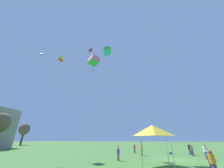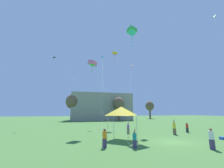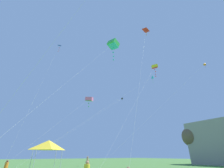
{
  "view_description": "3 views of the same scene",
  "coord_description": "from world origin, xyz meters",
  "px_view_note": "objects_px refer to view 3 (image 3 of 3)",
  "views": [
    {
      "loc": [
        -19.87,
        4.34,
        2.51
      ],
      "look_at": [
        -3.01,
        8.04,
        10.06
      ],
      "focal_mm": 20.0,
      "sensor_mm": 36.0,
      "label": 1
    },
    {
      "loc": [
        -11.03,
        -14.74,
        3.21
      ],
      "look_at": [
        -3.9,
        10.95,
        8.2
      ],
      "focal_mm": 24.0,
      "sensor_mm": 36.0,
      "label": 2
    },
    {
      "loc": [
        15.76,
        -0.89,
        2.18
      ],
      "look_at": [
        -3.93,
        11.69,
        13.35
      ],
      "focal_mm": 24.0,
      "sensor_mm": 36.0,
      "label": 3
    }
  ],
  "objects_px": {
    "festival_tent": "(48,145)",
    "kite_orange_diamond_0": "(204,64)",
    "person_orange_shirt": "(6,167)",
    "kite_red_delta_7": "(146,31)",
    "person_purple_shirt": "(88,168)",
    "kite_green_box_8": "(113,44)",
    "kite_pink_box_2": "(89,99)",
    "kite_yellow_box_4": "(155,67)",
    "kite_cyan_diamond_1": "(152,77)",
    "kite_black_delta_6": "(120,100)",
    "kite_blue_delta_3": "(59,47)"
  },
  "relations": [
    {
      "from": "festival_tent",
      "to": "kite_green_box_8",
      "type": "relative_size",
      "value": 0.2
    },
    {
      "from": "person_purple_shirt",
      "to": "kite_cyan_diamond_1",
      "type": "height_order",
      "value": "kite_cyan_diamond_1"
    },
    {
      "from": "kite_orange_diamond_0",
      "to": "kite_green_box_8",
      "type": "xyz_separation_m",
      "value": [
        -6.19,
        -14.82,
        2.05
      ]
    },
    {
      "from": "person_orange_shirt",
      "to": "kite_yellow_box_4",
      "type": "bearing_deg",
      "value": -95.33
    },
    {
      "from": "kite_blue_delta_3",
      "to": "kite_black_delta_6",
      "type": "relative_size",
      "value": 0.92
    },
    {
      "from": "person_purple_shirt",
      "to": "person_orange_shirt",
      "type": "xyz_separation_m",
      "value": [
        -5.49,
        -8.0,
        0.07
      ]
    },
    {
      "from": "kite_orange_diamond_0",
      "to": "kite_green_box_8",
      "type": "distance_m",
      "value": 16.19
    },
    {
      "from": "person_orange_shirt",
      "to": "kite_orange_diamond_0",
      "type": "height_order",
      "value": "kite_orange_diamond_0"
    },
    {
      "from": "kite_blue_delta_3",
      "to": "kite_yellow_box_4",
      "type": "xyz_separation_m",
      "value": [
        8.4,
        16.74,
        -3.39
      ]
    },
    {
      "from": "person_orange_shirt",
      "to": "kite_red_delta_7",
      "type": "xyz_separation_m",
      "value": [
        10.42,
        15.14,
        20.83
      ]
    },
    {
      "from": "kite_yellow_box_4",
      "to": "person_purple_shirt",
      "type": "bearing_deg",
      "value": -97.35
    },
    {
      "from": "person_orange_shirt",
      "to": "kite_orange_diamond_0",
      "type": "bearing_deg",
      "value": -104.73
    },
    {
      "from": "kite_black_delta_6",
      "to": "kite_green_box_8",
      "type": "distance_m",
      "value": 19.0
    },
    {
      "from": "kite_pink_box_2",
      "to": "kite_yellow_box_4",
      "type": "xyz_separation_m",
      "value": [
        7.02,
        10.26,
        6.58
      ]
    },
    {
      "from": "kite_cyan_diamond_1",
      "to": "kite_yellow_box_4",
      "type": "relative_size",
      "value": 1.26
    },
    {
      "from": "kite_pink_box_2",
      "to": "kite_green_box_8",
      "type": "bearing_deg",
      "value": 2.37
    },
    {
      "from": "festival_tent",
      "to": "kite_yellow_box_4",
      "type": "relative_size",
      "value": 0.21
    },
    {
      "from": "person_purple_shirt",
      "to": "person_orange_shirt",
      "type": "height_order",
      "value": "person_purple_shirt"
    },
    {
      "from": "festival_tent",
      "to": "kite_cyan_diamond_1",
      "type": "relative_size",
      "value": 0.17
    },
    {
      "from": "person_purple_shirt",
      "to": "kite_black_delta_6",
      "type": "distance_m",
      "value": 23.89
    },
    {
      "from": "person_purple_shirt",
      "to": "kite_orange_diamond_0",
      "type": "height_order",
      "value": "kite_orange_diamond_0"
    },
    {
      "from": "person_orange_shirt",
      "to": "person_purple_shirt",
      "type": "bearing_deg",
      "value": -110.52
    },
    {
      "from": "festival_tent",
      "to": "kite_orange_diamond_0",
      "type": "relative_size",
      "value": 0.22
    },
    {
      "from": "kite_yellow_box_4",
      "to": "kite_green_box_8",
      "type": "bearing_deg",
      "value": -87.39
    },
    {
      "from": "person_orange_shirt",
      "to": "kite_pink_box_2",
      "type": "height_order",
      "value": "kite_pink_box_2"
    },
    {
      "from": "person_purple_shirt",
      "to": "kite_red_delta_7",
      "type": "height_order",
      "value": "kite_red_delta_7"
    },
    {
      "from": "person_orange_shirt",
      "to": "festival_tent",
      "type": "bearing_deg",
      "value": -114.46
    },
    {
      "from": "kite_orange_diamond_0",
      "to": "kite_green_box_8",
      "type": "relative_size",
      "value": 0.9
    },
    {
      "from": "kite_black_delta_6",
      "to": "kite_green_box_8",
      "type": "relative_size",
      "value": 1.22
    },
    {
      "from": "kite_black_delta_6",
      "to": "person_orange_shirt",
      "type": "bearing_deg",
      "value": -71.97
    },
    {
      "from": "festival_tent",
      "to": "kite_cyan_diamond_1",
      "type": "distance_m",
      "value": 23.38
    },
    {
      "from": "festival_tent",
      "to": "kite_blue_delta_3",
      "type": "height_order",
      "value": "kite_blue_delta_3"
    },
    {
      "from": "kite_green_box_8",
      "to": "kite_cyan_diamond_1",
      "type": "bearing_deg",
      "value": 104.76
    },
    {
      "from": "person_orange_shirt",
      "to": "kite_green_box_8",
      "type": "xyz_separation_m",
      "value": [
        7.52,
        10.22,
        17.6
      ]
    },
    {
      "from": "kite_yellow_box_4",
      "to": "kite_green_box_8",
      "type": "distance_m",
      "value": 9.98
    },
    {
      "from": "person_purple_shirt",
      "to": "kite_cyan_diamond_1",
      "type": "bearing_deg",
      "value": 37.23
    },
    {
      "from": "kite_cyan_diamond_1",
      "to": "kite_black_delta_6",
      "type": "height_order",
      "value": "kite_cyan_diamond_1"
    },
    {
      "from": "kite_black_delta_6",
      "to": "kite_yellow_box_4",
      "type": "bearing_deg",
      "value": -7.08
    },
    {
      "from": "kite_red_delta_7",
      "to": "kite_orange_diamond_0",
      "type": "bearing_deg",
      "value": 71.63
    },
    {
      "from": "kite_black_delta_6",
      "to": "festival_tent",
      "type": "bearing_deg",
      "value": -60.98
    },
    {
      "from": "person_purple_shirt",
      "to": "kite_green_box_8",
      "type": "height_order",
      "value": "kite_green_box_8"
    },
    {
      "from": "kite_orange_diamond_0",
      "to": "festival_tent",
      "type": "bearing_deg",
      "value": -116.77
    },
    {
      "from": "person_purple_shirt",
      "to": "kite_pink_box_2",
      "type": "xyz_separation_m",
      "value": [
        -5.45,
        1.91,
        10.42
      ]
    },
    {
      "from": "kite_red_delta_7",
      "to": "kite_green_box_8",
      "type": "distance_m",
      "value": 6.56
    },
    {
      "from": "kite_blue_delta_3",
      "to": "kite_yellow_box_4",
      "type": "relative_size",
      "value": 1.19
    },
    {
      "from": "kite_yellow_box_4",
      "to": "kite_black_delta_6",
      "type": "bearing_deg",
      "value": 172.92
    },
    {
      "from": "kite_orange_diamond_0",
      "to": "kite_yellow_box_4",
      "type": "xyz_separation_m",
      "value": [
        -6.65,
        -4.87,
        1.37
      ]
    },
    {
      "from": "festival_tent",
      "to": "person_orange_shirt",
      "type": "xyz_separation_m",
      "value": [
        -2.96,
        -3.73,
        -2.4
      ]
    },
    {
      "from": "person_purple_shirt",
      "to": "kite_green_box_8",
      "type": "relative_size",
      "value": 0.09
    },
    {
      "from": "kite_pink_box_2",
      "to": "kite_orange_diamond_0",
      "type": "bearing_deg",
      "value": 47.91
    }
  ]
}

